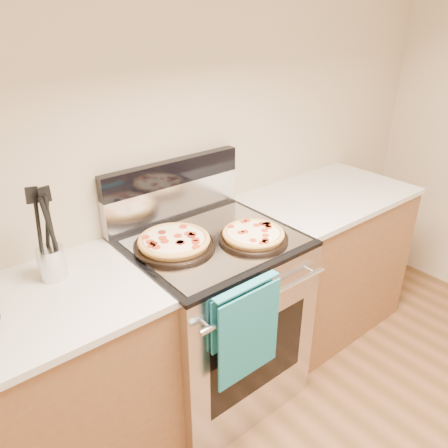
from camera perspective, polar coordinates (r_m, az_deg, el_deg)
wall_back at (r=2.13m, az=-7.64°, el=11.81°), size 4.00×0.00×4.00m
range_body at (r=2.28m, az=-1.43°, el=-12.47°), size 0.76×0.68×0.90m
oven_window at (r=2.08m, az=4.50°, el=-16.91°), size 0.56×0.01×0.40m
cooktop at (r=2.02m, az=-1.57°, el=-2.24°), size 0.76×0.68×0.02m
backsplash_lower at (r=2.20m, az=-6.56°, el=3.05°), size 0.76×0.06×0.18m
backsplash_upper at (r=2.15m, az=-6.76°, el=6.72°), size 0.76×0.06×0.12m
oven_handle at (r=1.84m, az=5.75°, el=-9.59°), size 0.70×0.03×0.03m
dish_towel at (r=1.83m, az=2.86°, el=-13.55°), size 0.32×0.05×0.42m
foil_sheet at (r=1.99m, az=-1.05°, el=-2.24°), size 0.70×0.55×0.01m
cabinet_left at (r=2.04m, az=-23.39°, el=-21.16°), size 1.00×0.62×0.88m
countertop_left at (r=1.75m, az=-26.07°, el=-10.84°), size 1.02×0.64×0.03m
cabinet_right at (r=2.82m, az=12.47°, el=-4.93°), size 1.00×0.62×0.88m
countertop_right at (r=2.62m, az=13.43°, el=3.61°), size 1.02×0.64×0.03m
pepperoni_pizza_back at (r=1.94m, az=-6.53°, el=-2.36°), size 0.45×0.45×0.05m
pepperoni_pizza_front at (r=1.99m, az=3.85°, el=-1.49°), size 0.33×0.33×0.04m
utensil_crock at (r=1.85m, az=-21.56°, el=-4.72°), size 0.12×0.12×0.13m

